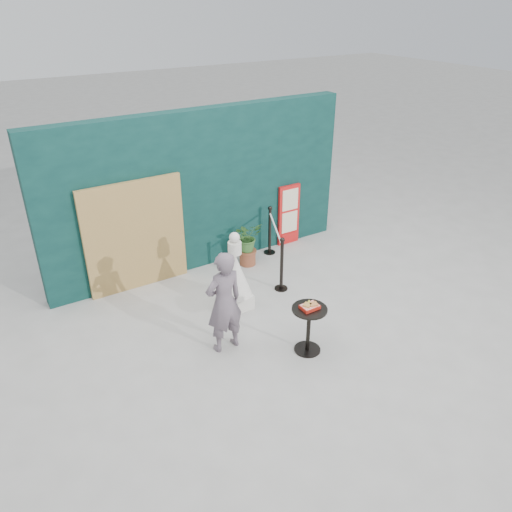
% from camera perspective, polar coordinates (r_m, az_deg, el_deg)
% --- Properties ---
extents(ground, '(60.00, 60.00, 0.00)m').
position_cam_1_polar(ground, '(7.77, 4.75, -10.09)').
color(ground, '#ADAAA5').
rests_on(ground, ground).
extents(back_wall, '(6.00, 0.30, 3.00)m').
position_cam_1_polar(back_wall, '(9.42, -6.33, 7.43)').
color(back_wall, black).
rests_on(back_wall, ground).
extents(bamboo_fence, '(1.80, 0.08, 2.00)m').
position_cam_1_polar(bamboo_fence, '(8.96, -13.61, 2.22)').
color(bamboo_fence, tan).
rests_on(bamboo_fence, ground).
extents(woman, '(0.61, 0.42, 1.61)m').
position_cam_1_polar(woman, '(7.25, -3.67, -5.30)').
color(woman, '#645661').
rests_on(woman, ground).
extents(menu_board, '(0.50, 0.07, 1.30)m').
position_cam_1_polar(menu_board, '(10.48, 3.78, 4.71)').
color(menu_board, red).
rests_on(menu_board, ground).
extents(statue, '(0.55, 0.55, 1.40)m').
position_cam_1_polar(statue, '(8.30, -2.38, -2.49)').
color(statue, silver).
rests_on(statue, ground).
extents(cafe_table, '(0.52, 0.52, 0.75)m').
position_cam_1_polar(cafe_table, '(7.39, 6.05, -7.59)').
color(cafe_table, black).
rests_on(cafe_table, ground).
extents(food_basket, '(0.26, 0.19, 0.11)m').
position_cam_1_polar(food_basket, '(7.23, 6.17, -5.72)').
color(food_basket, '#AD1D12').
rests_on(food_basket, cafe_table).
extents(planter, '(0.52, 0.45, 0.89)m').
position_cam_1_polar(planter, '(9.65, -0.99, 1.77)').
color(planter, brown).
rests_on(planter, ground).
extents(stanchion_barrier, '(0.84, 1.54, 1.03)m').
position_cam_1_polar(stanchion_barrier, '(9.46, 2.22, 1.05)').
color(stanchion_barrier, black).
rests_on(stanchion_barrier, ground).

